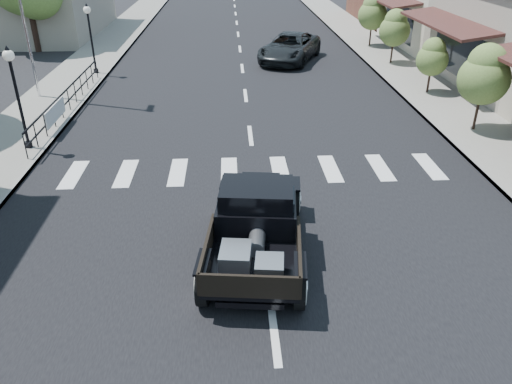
{
  "coord_description": "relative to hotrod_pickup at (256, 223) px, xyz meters",
  "views": [
    {
      "loc": [
        -0.72,
        -10.15,
        6.73
      ],
      "look_at": [
        -0.14,
        0.69,
        1.0
      ],
      "focal_mm": 35.0,
      "sensor_mm": 36.0,
      "label": 1
    }
  ],
  "objects": [
    {
      "name": "ground",
      "position": [
        0.2,
        0.54,
        -0.87
      ],
      "size": [
        120.0,
        120.0,
        0.0
      ],
      "primitive_type": "plane",
      "color": "black",
      "rests_on": "ground"
    },
    {
      "name": "road",
      "position": [
        0.2,
        15.54,
        -0.86
      ],
      "size": [
        14.0,
        80.0,
        0.02
      ],
      "primitive_type": "cube",
      "color": "black",
      "rests_on": "ground"
    },
    {
      "name": "road_markings",
      "position": [
        0.2,
        10.54,
        -0.87
      ],
      "size": [
        12.0,
        60.0,
        0.06
      ],
      "primitive_type": null,
      "color": "silver",
      "rests_on": "ground"
    },
    {
      "name": "sidewalk_left",
      "position": [
        -8.3,
        15.54,
        -0.79
      ],
      "size": [
        3.0,
        80.0,
        0.15
      ],
      "primitive_type": "cube",
      "color": "gray",
      "rests_on": "ground"
    },
    {
      "name": "sidewalk_right",
      "position": [
        8.7,
        15.54,
        -0.79
      ],
      "size": [
        3.0,
        80.0,
        0.15
      ],
      "primitive_type": "cube",
      "color": "gray",
      "rests_on": "ground"
    },
    {
      "name": "storefront_far",
      "position": [
        15.2,
        22.54,
        1.38
      ],
      "size": [
        10.0,
        9.0,
        4.5
      ],
      "primitive_type": "cube",
      "color": "beige",
      "rests_on": "ground"
    },
    {
      "name": "railing",
      "position": [
        -7.1,
        10.54,
        -0.22
      ],
      "size": [
        0.08,
        10.0,
        1.0
      ],
      "primitive_type": null,
      "color": "black",
      "rests_on": "sidewalk_left"
    },
    {
      "name": "banner",
      "position": [
        -7.02,
        8.54,
        -0.42
      ],
      "size": [
        0.04,
        2.2,
        0.6
      ],
      "primitive_type": null,
      "color": "silver",
      "rests_on": "sidewalk_left"
    },
    {
      "name": "lamp_post_b",
      "position": [
        -7.4,
        6.54,
        0.98
      ],
      "size": [
        0.36,
        0.36,
        3.39
      ],
      "primitive_type": null,
      "color": "black",
      "rests_on": "sidewalk_left"
    },
    {
      "name": "lamp_post_c",
      "position": [
        -7.4,
        16.54,
        0.98
      ],
      "size": [
        0.36,
        0.36,
        3.39
      ],
      "primitive_type": null,
      "color": "black",
      "rests_on": "sidewalk_left"
    },
    {
      "name": "small_tree_b",
      "position": [
        8.5,
        7.43,
        0.79
      ],
      "size": [
        1.81,
        1.81,
        3.01
      ],
      "primitive_type": null,
      "color": "#577033",
      "rests_on": "sidewalk_right"
    },
    {
      "name": "small_tree_c",
      "position": [
        8.5,
        12.22,
        0.45
      ],
      "size": [
        1.4,
        1.4,
        2.33
      ],
      "primitive_type": null,
      "color": "#577033",
      "rests_on": "sidewalk_right"
    },
    {
      "name": "small_tree_d",
      "position": [
        8.5,
        17.92,
        0.66
      ],
      "size": [
        1.65,
        1.65,
        2.75
      ],
      "primitive_type": null,
      "color": "#577033",
      "rests_on": "sidewalk_right"
    },
    {
      "name": "small_tree_e",
      "position": [
        8.5,
        22.56,
        0.77
      ],
      "size": [
        1.78,
        1.78,
        2.97
      ],
      "primitive_type": null,
      "color": "#577033",
      "rests_on": "sidewalk_right"
    },
    {
      "name": "hotrod_pickup",
      "position": [
        0.0,
        0.0,
        0.0
      ],
      "size": [
        2.87,
        5.22,
        1.73
      ],
      "primitive_type": null,
      "rotation": [
        0.0,
        0.0,
        -0.11
      ],
      "color": "black",
      "rests_on": "ground"
    },
    {
      "name": "second_car",
      "position": [
        2.96,
        19.15,
        -0.1
      ],
      "size": [
        4.46,
        6.03,
        1.52
      ],
      "primitive_type": "imported",
      "rotation": [
        0.0,
        0.0,
        -0.4
      ],
      "color": "black",
      "rests_on": "ground"
    }
  ]
}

